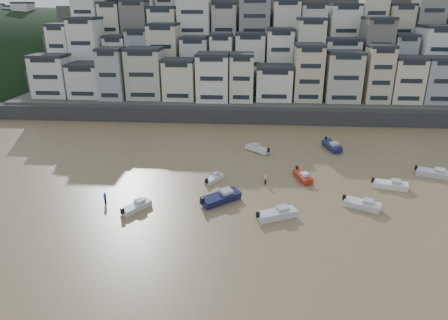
# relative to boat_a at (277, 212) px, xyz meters

# --- Properties ---
(harbor_wall) EXTENTS (140.00, 3.00, 3.50)m
(harbor_wall) POSITION_rel_boat_a_xyz_m (0.21, 45.38, 0.94)
(harbor_wall) COLOR #38383A
(harbor_wall) RESTS_ON ground
(hillside) EXTENTS (141.04, 66.00, 50.00)m
(hillside) POSITION_rel_boat_a_xyz_m (4.94, 85.22, 12.20)
(hillside) COLOR #4C4C47
(hillside) RESTS_ON ground
(headland) EXTENTS (216.00, 135.00, 53.33)m
(headland) POSITION_rel_boat_a_xyz_m (-104.79, 115.38, -0.79)
(headland) COLOR black
(headland) RESTS_ON ground
(boat_a) EXTENTS (6.20, 4.25, 1.62)m
(boat_a) POSITION_rel_boat_a_xyz_m (0.00, 0.00, 0.00)
(boat_a) COLOR silver
(boat_a) RESTS_ON ground
(boat_b) EXTENTS (5.57, 3.93, 1.46)m
(boat_b) POSITION_rel_boat_a_xyz_m (11.98, 3.58, -0.08)
(boat_b) COLOR silver
(boat_b) RESTS_ON ground
(boat_c) EXTENTS (6.45, 5.96, 1.81)m
(boat_c) POSITION_rel_boat_a_xyz_m (-7.76, 3.90, 0.10)
(boat_c) COLOR #141941
(boat_c) RESTS_ON ground
(boat_d) EXTENTS (5.79, 3.10, 1.50)m
(boat_d) POSITION_rel_boat_a_xyz_m (17.95, 10.52, -0.06)
(boat_d) COLOR white
(boat_d) RESTS_ON ground
(boat_e) EXTENTS (3.19, 5.54, 1.44)m
(boat_e) POSITION_rel_boat_a_xyz_m (4.81, 12.78, -0.09)
(boat_e) COLOR #9F2313
(boat_e) RESTS_ON ground
(boat_f) EXTENTS (3.34, 4.35, 1.15)m
(boat_f) POSITION_rel_boat_a_xyz_m (-9.45, 11.39, -0.23)
(boat_f) COLOR white
(boat_f) RESTS_ON ground
(boat_g) EXTENTS (6.06, 4.10, 1.58)m
(boat_g) POSITION_rel_boat_a_xyz_m (26.44, 15.49, -0.02)
(boat_g) COLOR silver
(boat_g) RESTS_ON ground
(boat_h) EXTENTS (5.34, 4.99, 1.50)m
(boat_h) POSITION_rel_boat_a_xyz_m (-2.34, 25.43, -0.06)
(boat_h) COLOR silver
(boat_h) RESTS_ON ground
(boat_i) EXTENTS (3.52, 6.65, 1.73)m
(boat_i) POSITION_rel_boat_a_xyz_m (12.10, 27.87, 0.06)
(boat_i) COLOR #161D45
(boat_i) RESTS_ON ground
(boat_j) EXTENTS (4.08, 4.98, 1.34)m
(boat_j) POSITION_rel_boat_a_xyz_m (-19.21, 0.77, -0.14)
(boat_j) COLOR silver
(boat_j) RESTS_ON ground
(person_blue) EXTENTS (0.44, 0.44, 1.74)m
(person_blue) POSITION_rel_boat_a_xyz_m (-24.17, 2.42, 0.06)
(person_blue) COLOR #1648AB
(person_blue) RESTS_ON ground
(person_pink) EXTENTS (0.44, 0.44, 1.74)m
(person_pink) POSITION_rel_boat_a_xyz_m (-1.24, 10.73, 0.06)
(person_pink) COLOR #DAA09A
(person_pink) RESTS_ON ground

